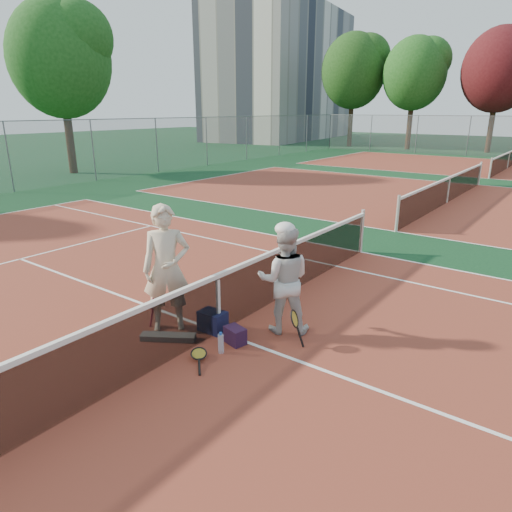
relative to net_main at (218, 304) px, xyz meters
The scene contains 22 objects.
ground 0.51m from the net_main, ahead, with size 130.00×130.00×0.00m, color #0E351B.
court_main 0.51m from the net_main, ahead, with size 23.77×10.97×0.01m, color maroon.
court_far_a 13.51m from the net_main, 90.00° to the left, with size 23.77×10.97×0.01m, color maroon.
court_far_b 27.00m from the net_main, 90.00° to the left, with size 23.77×10.97×0.01m, color maroon.
net_main is the anchor object (origin of this frame).
net_far_a 13.50m from the net_main, 90.00° to the left, with size 0.10×10.98×1.02m, color black, non-canonical shape.
net_far_b 27.00m from the net_main, 90.00° to the left, with size 0.10×10.98×1.02m, color black, non-canonical shape.
fence_left 17.39m from the net_main, 157.13° to the left, with size 54.50×0.06×3.00m, color slate, non-canonical shape.
apartment_block 52.62m from the net_main, 122.47° to the left, with size 10.00×22.00×15.00m, color beige.
player_a 1.00m from the net_main, 155.42° to the right, with size 0.76×0.50×2.09m, color beige.
player_b 1.12m from the net_main, 41.36° to the left, with size 0.86×0.67×1.77m, color silver.
racket_red 1.11m from the net_main, 153.16° to the right, with size 0.16×0.27×0.59m, color maroon, non-canonical shape.
racket_black_held 1.29m from the net_main, 16.59° to the left, with size 0.22×0.27×0.58m, color black, non-canonical shape.
racket_spare 0.97m from the net_main, 68.91° to the right, with size 0.60×0.27×0.12m, color black, non-canonical shape.
sports_bag_navy 0.36m from the net_main, 170.00° to the right, with size 0.44×0.30×0.34m, color black.
sports_bag_purple 0.59m from the net_main, 15.96° to the right, with size 0.33×0.23×0.27m, color black.
net_cover_canvas 0.95m from the net_main, 125.65° to the right, with size 0.86×0.20×0.09m, color #64615B.
water_bottle 0.76m from the net_main, 46.42° to the right, with size 0.09×0.09×0.30m, color #C8E0FE.
tree_back_0 40.85m from the net_main, 112.65° to the left, with size 5.95×5.95×10.30m.
tree_back_1 39.04m from the net_main, 104.73° to the left, with size 5.39×5.39×9.53m.
tree_back_maroon 38.58m from the net_main, 94.89° to the left, with size 5.75×5.75×9.77m.
tree_left_1 22.58m from the net_main, 153.28° to the left, with size 5.33×5.33×9.08m.
Camera 1 is at (4.49, -5.03, 3.48)m, focal length 32.00 mm.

